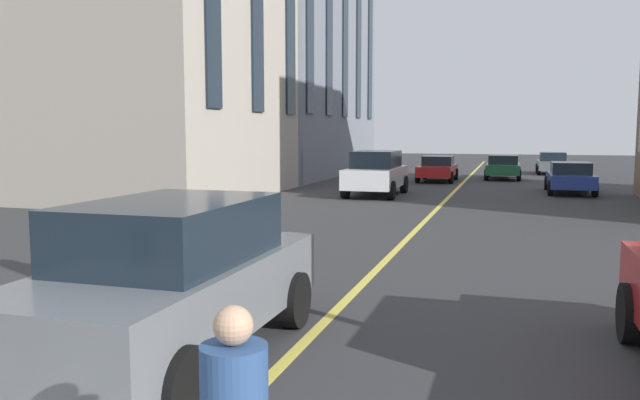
% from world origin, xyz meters
% --- Properties ---
extents(lane_centre_line, '(80.00, 0.16, 0.01)m').
position_xyz_m(lane_centre_line, '(20.00, 0.00, 0.00)').
color(lane_centre_line, '#D8C64C').
rests_on(lane_centre_line, ground_plane).
extents(car_grey_near, '(3.90, 1.89, 1.40)m').
position_xyz_m(car_grey_near, '(42.81, -4.90, 0.70)').
color(car_grey_near, slate).
rests_on(car_grey_near, ground_plane).
extents(car_red_parked_a, '(4.40, 1.95, 1.37)m').
position_xyz_m(car_red_parked_a, '(34.80, 1.43, 0.70)').
color(car_red_parked_a, '#B21E1E').
rests_on(car_red_parked_a, ground_plane).
extents(car_green_oncoming, '(4.40, 1.95, 1.37)m').
position_xyz_m(car_green_oncoming, '(37.50, -1.97, 0.70)').
color(car_green_oncoming, '#1E6038').
rests_on(car_green_oncoming, ground_plane).
extents(car_blue_far, '(4.40, 1.95, 1.37)m').
position_xyz_m(car_blue_far, '(29.52, -4.90, 0.70)').
color(car_blue_far, navy).
rests_on(car_blue_far, ground_plane).
extents(car_white_mid, '(4.70, 2.14, 1.88)m').
position_xyz_m(car_white_mid, '(26.11, 3.02, 0.97)').
color(car_white_mid, silver).
rests_on(car_white_mid, ground_plane).
extents(car_grey_parked_b, '(4.70, 2.14, 1.88)m').
position_xyz_m(car_grey_parked_b, '(6.42, 1.28, 0.97)').
color(car_grey_parked_b, slate).
rests_on(car_grey_parked_b, ground_plane).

